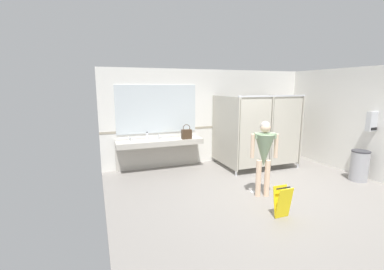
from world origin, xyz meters
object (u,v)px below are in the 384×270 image
paper_towel_dispenser_upper (373,121)px  soap_dispenser (147,136)px  handbag (187,134)px  wet_floor_sign (282,202)px  trash_bin (359,166)px  person_standing (264,150)px

paper_towel_dispenser_upper → soap_dispenser: (-4.86, 2.65, -0.51)m
paper_towel_dispenser_upper → handbag: size_ratio=1.15×
handbag → wet_floor_sign: handbag is taller
trash_bin → wet_floor_sign: bearing=-164.0°
wet_floor_sign → trash_bin: bearing=16.0°
person_standing → soap_dispenser: person_standing is taller
paper_towel_dispenser_upper → soap_dispenser: size_ratio=2.17×
trash_bin → handbag: bearing=146.6°
wet_floor_sign → paper_towel_dispenser_upper: bearing=14.7°
person_standing → soap_dispenser: (-1.87, 2.60, -0.06)m
person_standing → soap_dispenser: size_ratio=7.39×
handbag → soap_dispenser: 1.06m
person_standing → wet_floor_sign: (-0.22, -0.88, -0.69)m
trash_bin → person_standing: bearing=179.1°
paper_towel_dispenser_upper → trash_bin: paper_towel_dispenser_upper is taller
handbag → soap_dispenser: bearing=164.0°
trash_bin → wet_floor_sign: 3.05m
trash_bin → soap_dispenser: size_ratio=3.50×
soap_dispenser → wet_floor_sign: 3.91m
trash_bin → soap_dispenser: 5.32m
trash_bin → handbag: handbag is taller
trash_bin → person_standing: person_standing is taller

